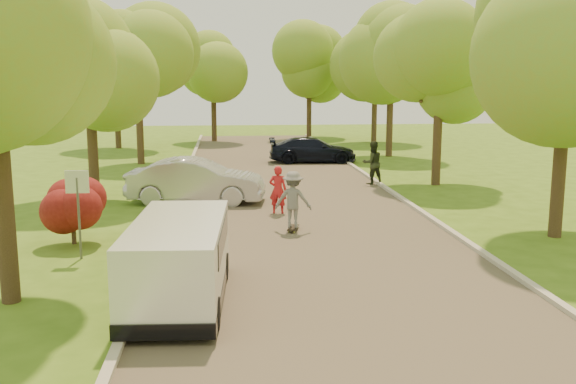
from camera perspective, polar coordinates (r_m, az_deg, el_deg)
name	(u,v)px	position (r m, az deg, el deg)	size (l,w,h in m)	color
ground	(347,308)	(12.49, 5.28, -10.23)	(100.00, 100.00, 0.00)	#416618
road	(299,219)	(20.10, 0.98, -2.38)	(8.00, 60.00, 0.01)	#4C4438
curb_left	(168,220)	(20.04, -10.61, -2.43)	(0.18, 60.00, 0.12)	#B2AD9E
curb_right	(425,214)	(20.94, 12.06, -1.94)	(0.18, 60.00, 0.12)	#B2AD9E
street_sign	(78,196)	(16.13, -18.19, -0.31)	(0.55, 0.06, 2.17)	#59595E
red_shrub	(72,203)	(17.76, -18.65, -0.95)	(1.70, 1.70, 1.95)	#382619
tree_l_mida	(2,31)	(13.16, -24.07, 12.92)	(4.71, 4.60, 7.39)	#382619
tree_l_midb	(94,71)	(23.94, -16.86, 10.23)	(4.30, 4.20, 6.62)	#382619
tree_l_far	(141,56)	(33.77, -12.92, 11.70)	(4.92, 4.80, 7.79)	#382619
tree_r_midb	(445,65)	(27.01, 13.78, 10.92)	(4.51, 4.40, 7.01)	#382619
tree_r_far	(396,51)	(36.78, 9.55, 12.22)	(5.33, 5.20, 8.34)	#382619
tree_bg_a	(118,63)	(42.02, -14.84, 11.03)	(5.12, 5.00, 7.72)	#382619
tree_bg_b	(379,61)	(44.77, 8.07, 11.46)	(5.12, 5.00, 7.95)	#382619
tree_bg_c	(216,69)	(45.51, -6.41, 10.82)	(4.92, 4.80, 7.33)	#382619
tree_bg_d	(312,65)	(47.95, 2.17, 11.18)	(5.12, 5.00, 7.72)	#382619
minivan	(179,260)	(12.68, -9.66, -5.94)	(1.96, 4.46, 1.63)	white
silver_sedan	(196,181)	(22.77, -8.17, 0.99)	(1.67, 4.78, 1.57)	#ACACB0
dark_sedan	(312,150)	(33.69, 2.19, 3.76)	(1.85, 4.54, 1.32)	black
longboard	(293,228)	(18.47, 0.46, -3.21)	(0.45, 0.87, 0.10)	black
skateboarder	(293,200)	(18.30, 0.46, -0.68)	(1.05, 0.61, 1.63)	slate
person_striped	(278,190)	(20.70, -0.90, 0.19)	(0.57, 0.38, 1.57)	red
person_olive	(372,163)	(26.77, 7.52, 2.58)	(0.87, 0.68, 1.79)	#252C1A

